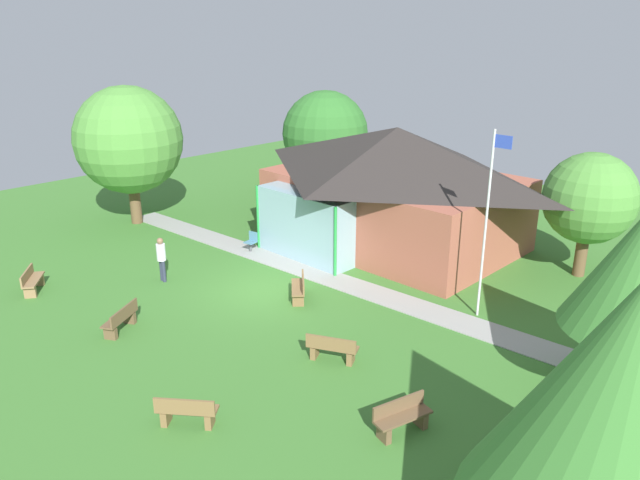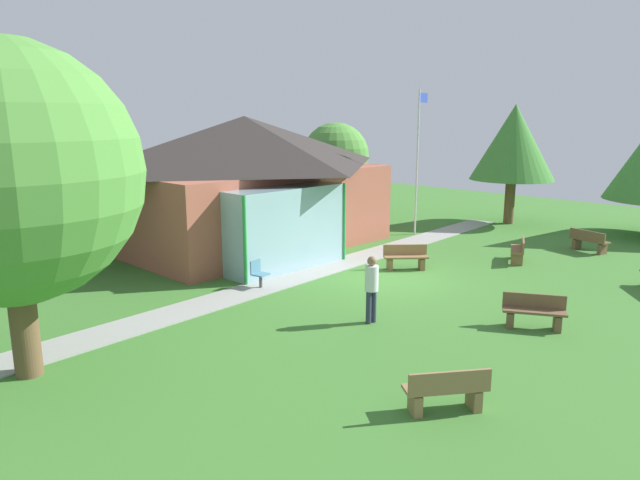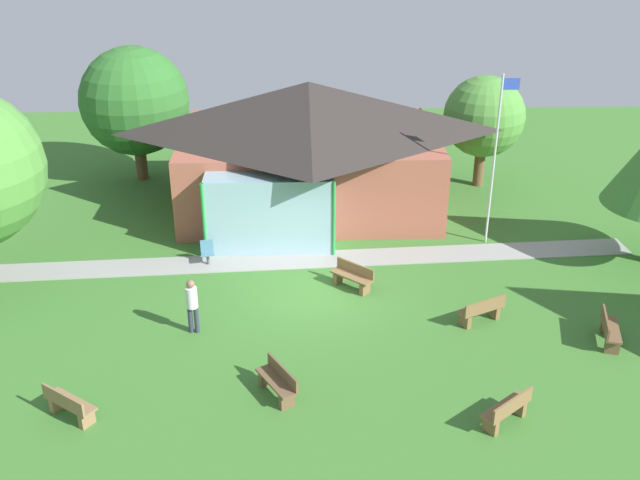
# 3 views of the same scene
# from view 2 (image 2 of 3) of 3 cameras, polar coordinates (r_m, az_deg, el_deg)

# --- Properties ---
(ground_plane) EXTENTS (44.00, 44.00, 0.00)m
(ground_plane) POSITION_cam_2_polar(r_m,az_deg,el_deg) (18.87, 6.86, -3.81)
(ground_plane) COLOR #3D752D
(pavilion) EXTENTS (11.06, 8.67, 5.15)m
(pavilion) POSITION_cam_2_polar(r_m,az_deg,el_deg) (23.40, -7.21, 5.95)
(pavilion) COLOR #A35642
(pavilion) RESTS_ON ground_plane
(footpath) EXTENTS (23.15, 2.63, 0.03)m
(footpath) POSITION_cam_2_polar(r_m,az_deg,el_deg) (20.34, 1.54, -2.50)
(footpath) COLOR #999993
(footpath) RESTS_ON ground_plane
(flagpole) EXTENTS (0.64, 0.08, 6.26)m
(flagpole) POSITION_cam_2_polar(r_m,az_deg,el_deg) (25.66, 9.61, 8.11)
(flagpole) COLOR silver
(flagpole) RESTS_ON ground_plane
(bench_front_left) EXTENTS (1.47, 1.24, 0.84)m
(bench_front_left) POSITION_cam_2_polar(r_m,az_deg,el_deg) (10.77, 12.34, -14.36)
(bench_front_left) COLOR olive
(bench_front_left) RESTS_ON ground_plane
(bench_front_center) EXTENTS (1.12, 1.52, 0.84)m
(bench_front_center) POSITION_cam_2_polar(r_m,az_deg,el_deg) (15.33, 20.33, -6.71)
(bench_front_center) COLOR brown
(bench_front_center) RESTS_ON ground_plane
(bench_mid_right) EXTENTS (1.54, 1.06, 0.84)m
(bench_mid_right) POSITION_cam_2_polar(r_m,az_deg,el_deg) (22.00, 18.98, -1.01)
(bench_mid_right) COLOR brown
(bench_mid_right) RESTS_ON ground_plane
(bench_lawn_far_right) EXTENTS (0.82, 1.56, 0.84)m
(bench_lawn_far_right) POSITION_cam_2_polar(r_m,az_deg,el_deg) (24.66, 24.97, -0.13)
(bench_lawn_far_right) COLOR brown
(bench_lawn_far_right) RESTS_ON ground_plane
(bench_rear_near_path) EXTENTS (1.40, 1.35, 0.84)m
(bench_rear_near_path) POSITION_cam_2_polar(r_m,az_deg,el_deg) (19.98, 8.43, -1.76)
(bench_rear_near_path) COLOR brown
(bench_rear_near_path) RESTS_ON ground_plane
(patio_chair_west) EXTENTS (0.51, 0.51, 0.86)m
(patio_chair_west) POSITION_cam_2_polar(r_m,az_deg,el_deg) (17.75, -6.04, -3.42)
(patio_chair_west) COLOR teal
(patio_chair_west) RESTS_ON ground_plane
(visitor_strolling_lawn) EXTENTS (0.34, 0.34, 1.74)m
(visitor_strolling_lawn) POSITION_cam_2_polar(r_m,az_deg,el_deg) (14.61, 5.11, -4.35)
(visitor_strolling_lawn) COLOR #2D3347
(visitor_strolling_lawn) RESTS_ON ground_plane
(tree_behind_pavilion_right) EXTENTS (3.45, 3.45, 4.84)m
(tree_behind_pavilion_right) POSITION_cam_2_polar(r_m,az_deg,el_deg) (30.11, 1.54, 8.21)
(tree_behind_pavilion_right) COLOR brown
(tree_behind_pavilion_right) RESTS_ON ground_plane
(tree_east_hedge) EXTENTS (3.95, 3.95, 5.71)m
(tree_east_hedge) POSITION_cam_2_polar(r_m,az_deg,el_deg) (29.36, 18.54, 9.07)
(tree_east_hedge) COLOR brown
(tree_east_hedge) RESTS_ON ground_plane
(tree_west_hedge) EXTENTS (5.06, 5.06, 6.63)m
(tree_west_hedge) POSITION_cam_2_polar(r_m,az_deg,el_deg) (12.48, -28.45, 5.74)
(tree_west_hedge) COLOR brown
(tree_west_hedge) RESTS_ON ground_plane
(tree_behind_pavilion_left) EXTENTS (4.70, 4.70, 5.91)m
(tree_behind_pavilion_left) POSITION_cam_2_polar(r_m,az_deg,el_deg) (22.95, -27.81, 6.75)
(tree_behind_pavilion_left) COLOR brown
(tree_behind_pavilion_left) RESTS_ON ground_plane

